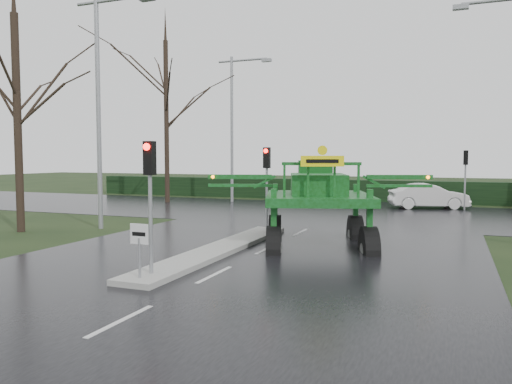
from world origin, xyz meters
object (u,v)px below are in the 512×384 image
(white_sedan, at_px, (428,209))
(keep_left_sign, at_px, (139,242))
(traffic_signal_far, at_px, (466,166))
(traffic_signal_near, at_px, (150,178))
(traffic_signal_mid, at_px, (267,170))
(street_light_left_near, at_px, (104,90))
(crop_sprayer, at_px, (274,189))
(street_light_left_far, at_px, (236,116))

(white_sedan, bearing_deg, keep_left_sign, 146.53)
(keep_left_sign, height_order, traffic_signal_far, traffic_signal_far)
(traffic_signal_near, height_order, traffic_signal_mid, same)
(keep_left_sign, xyz_separation_m, traffic_signal_far, (7.80, 21.51, 1.53))
(traffic_signal_near, height_order, street_light_left_near, street_light_left_near)
(keep_left_sign, bearing_deg, white_sedan, 75.07)
(traffic_signal_mid, relative_size, white_sedan, 0.77)
(keep_left_sign, relative_size, white_sedan, 0.29)
(keep_left_sign, xyz_separation_m, street_light_left_near, (-6.89, 7.50, 4.93))
(traffic_signal_far, bearing_deg, traffic_signal_near, 69.64)
(traffic_signal_near, xyz_separation_m, crop_sprayer, (1.58, 4.92, -0.52))
(traffic_signal_near, height_order, white_sedan, traffic_signal_near)
(traffic_signal_near, bearing_deg, white_sedan, 74.73)
(street_light_left_near, bearing_deg, traffic_signal_near, -45.47)
(traffic_signal_near, bearing_deg, traffic_signal_mid, 90.00)
(traffic_signal_near, distance_m, traffic_signal_far, 22.42)
(keep_left_sign, distance_m, street_light_left_near, 11.32)
(street_light_left_far, bearing_deg, traffic_signal_mid, -61.14)
(traffic_signal_mid, height_order, street_light_left_far, street_light_left_far)
(traffic_signal_near, distance_m, street_light_left_near, 10.40)
(street_light_left_near, distance_m, crop_sprayer, 9.57)
(traffic_signal_mid, xyz_separation_m, traffic_signal_far, (7.80, 12.52, 0.00))
(street_light_left_near, xyz_separation_m, white_sedan, (12.67, 14.15, -5.99))
(street_light_left_far, xyz_separation_m, white_sedan, (12.67, 0.15, -5.99))
(street_light_left_near, height_order, white_sedan, street_light_left_near)
(street_light_left_near, xyz_separation_m, street_light_left_far, (0.00, 14.00, 0.00))
(traffic_signal_mid, xyz_separation_m, crop_sprayer, (1.58, -3.58, -0.52))
(street_light_left_far, bearing_deg, traffic_signal_far, 0.03)
(crop_sprayer, bearing_deg, white_sedan, 57.07)
(keep_left_sign, relative_size, traffic_signal_far, 0.38)
(crop_sprayer, bearing_deg, traffic_signal_far, 50.43)
(traffic_signal_near, bearing_deg, traffic_signal_far, 69.64)
(traffic_signal_near, bearing_deg, crop_sprayer, 72.20)
(traffic_signal_far, relative_size, street_light_left_near, 0.35)
(traffic_signal_mid, height_order, street_light_left_near, street_light_left_near)
(traffic_signal_mid, relative_size, street_light_left_far, 0.35)
(traffic_signal_far, distance_m, white_sedan, 3.29)
(traffic_signal_far, xyz_separation_m, street_light_left_far, (-14.69, -0.01, 3.40))
(street_light_left_far, xyz_separation_m, crop_sprayer, (8.47, -16.09, -3.92))
(traffic_signal_far, bearing_deg, street_light_left_far, 0.03)
(traffic_signal_mid, height_order, crop_sprayer, crop_sprayer)
(traffic_signal_mid, bearing_deg, keep_left_sign, -90.00)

